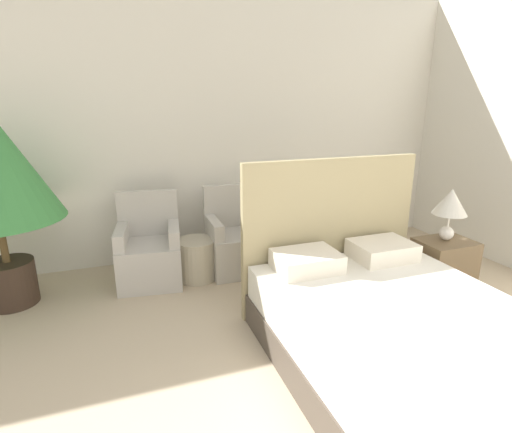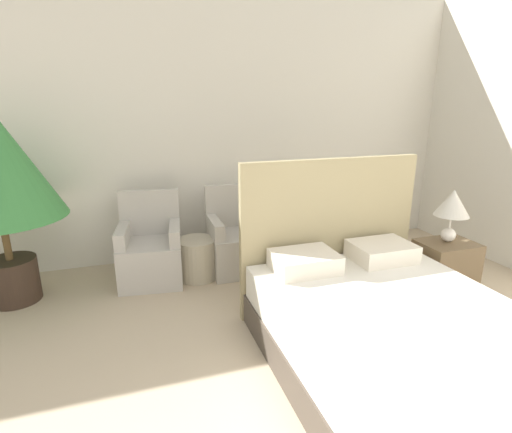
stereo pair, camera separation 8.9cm
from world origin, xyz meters
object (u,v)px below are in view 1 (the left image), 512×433
table_lamp (451,204)px  bed (407,339)px  armchair_near_window_left (150,255)px  nightstand (442,269)px  armchair_near_window_right (237,245)px  side_table (197,259)px

table_lamp → bed: bearing=-142.3°
bed → armchair_near_window_left: 2.46m
nightstand → armchair_near_window_left: bearing=154.0°
armchair_near_window_right → armchair_near_window_left: bearing=-178.8°
bed → side_table: size_ratio=5.48×
armchair_near_window_left → side_table: 0.46m
armchair_near_window_left → nightstand: bearing=-18.5°
armchair_near_window_right → nightstand: 1.99m
nightstand → table_lamp: size_ratio=1.17×
armchair_near_window_right → nightstand: size_ratio=1.62×
bed → armchair_near_window_left: size_ratio=2.55×
nightstand → armchair_near_window_right: bearing=142.6°
armchair_near_window_right → side_table: armchair_near_window_right is taller
bed → armchair_near_window_right: 2.07m
table_lamp → nightstand: bearing=-116.0°
armchair_near_window_right → bed: bearing=-74.2°
armchair_near_window_left → armchair_near_window_right: same height
bed → nightstand: bed is taller
armchair_near_window_left → table_lamp: (2.48, -1.18, 0.59)m
nightstand → bed: bearing=-142.8°
armchair_near_window_left → side_table: (0.45, -0.07, -0.07)m
armchair_near_window_left → side_table: size_ratio=2.15×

